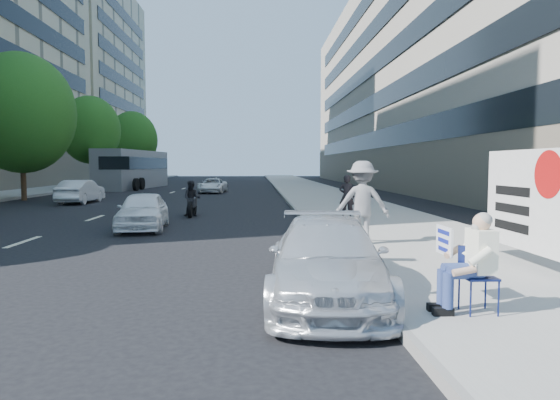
{
  "coord_description": "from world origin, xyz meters",
  "views": [
    {
      "loc": [
        -0.29,
        -11.55,
        2.07
      ],
      "look_at": [
        0.33,
        0.89,
        1.18
      ],
      "focal_mm": 32.0,
      "sensor_mm": 36.0,
      "label": 1
    }
  ],
  "objects": [
    {
      "name": "near_building",
      "position": [
        17.0,
        32.0,
        10.0
      ],
      "size": [
        14.0,
        70.0,
        20.0
      ],
      "primitive_type": "cube",
      "color": "gray",
      "rests_on": "ground"
    },
    {
      "name": "parked_sedan",
      "position": [
        0.8,
        -4.08,
        0.61
      ],
      "size": [
        2.11,
        4.38,
        1.23
      ],
      "primitive_type": "imported",
      "rotation": [
        0.0,
        0.0,
        -0.09
      ],
      "color": "silver",
      "rests_on": "ground"
    },
    {
      "name": "near_sidewalk",
      "position": [
        4.0,
        20.0,
        0.07
      ],
      "size": [
        5.0,
        120.0,
        0.15
      ],
      "primitive_type": "cube",
      "color": "gray",
      "rests_on": "ground"
    },
    {
      "name": "white_sedan_far",
      "position": [
        -3.41,
        25.21,
        0.53
      ],
      "size": [
        2.07,
        3.95,
        1.06
      ],
      "primitive_type": "imported",
      "rotation": [
        0.0,
        0.0,
        -0.08
      ],
      "color": "white",
      "rests_on": "ground"
    },
    {
      "name": "tree_far_c",
      "position": [
        -13.7,
        18.0,
        5.02
      ],
      "size": [
        6.0,
        6.0,
        8.47
      ],
      "color": "#382616",
      "rests_on": "ground"
    },
    {
      "name": "tree_far_e",
      "position": [
        -13.7,
        44.0,
        4.78
      ],
      "size": [
        5.4,
        5.4,
        7.89
      ],
      "color": "#382616",
      "rests_on": "ground"
    },
    {
      "name": "ground",
      "position": [
        0.0,
        0.0,
        0.0
      ],
      "size": [
        160.0,
        160.0,
        0.0
      ],
      "primitive_type": "plane",
      "color": "black",
      "rests_on": "ground"
    },
    {
      "name": "jogger",
      "position": [
        2.3,
        0.38,
        1.15
      ],
      "size": [
        1.39,
        0.92,
        2.01
      ],
      "primitive_type": "imported",
      "rotation": [
        0.0,
        0.0,
        3.0
      ],
      "color": "slate",
      "rests_on": "near_sidewalk"
    },
    {
      "name": "seated_protester",
      "position": [
        2.48,
        -5.31,
        0.87
      ],
      "size": [
        0.83,
        1.12,
        1.31
      ],
      "color": "navy",
      "rests_on": "near_sidewalk"
    },
    {
      "name": "tree_far_d",
      "position": [
        -13.7,
        30.0,
        4.89
      ],
      "size": [
        4.8,
        4.8,
        7.65
      ],
      "color": "#382616",
      "rests_on": "ground"
    },
    {
      "name": "white_sedan_mid",
      "position": [
        -9.68,
        15.72,
        0.63
      ],
      "size": [
        1.49,
        3.85,
        1.25
      ],
      "primitive_type": "imported",
      "rotation": [
        0.0,
        0.0,
        3.1
      ],
      "color": "silver",
      "rests_on": "ground"
    },
    {
      "name": "pedestrian_woman",
      "position": [
        3.01,
        6.25,
        0.93
      ],
      "size": [
        0.67,
        0.56,
        1.56
      ],
      "primitive_type": "imported",
      "rotation": [
        0.0,
        0.0,
        2.74
      ],
      "color": "black",
      "rests_on": "near_sidewalk"
    },
    {
      "name": "white_sedan_near",
      "position": [
        -3.88,
        4.47,
        0.61
      ],
      "size": [
        1.76,
        3.68,
        1.21
      ],
      "primitive_type": "imported",
      "rotation": [
        0.0,
        0.0,
        0.09
      ],
      "color": "white",
      "rests_on": "ground"
    },
    {
      "name": "motorcycle",
      "position": [
        -2.83,
        8.54,
        0.64
      ],
      "size": [
        0.69,
        2.04,
        1.42
      ],
      "rotation": [
        0.0,
        0.0,
        -0.0
      ],
      "color": "black",
      "rests_on": "ground"
    },
    {
      "name": "bus",
      "position": [
        -10.98,
        32.87,
        1.64
      ],
      "size": [
        3.93,
        12.29,
        3.3
      ],
      "rotation": [
        0.0,
        0.0,
        -0.12
      ],
      "color": "slate",
      "rests_on": "ground"
    },
    {
      "name": "far_bldg_north",
      "position": [
        -30.0,
        62.0,
        14.0
      ],
      "size": [
        22.0,
        28.0,
        28.0
      ],
      "primitive_type": "cube",
      "color": "beige",
      "rests_on": "ground"
    },
    {
      "name": "protest_banner",
      "position": [
        4.78,
        -2.51,
        1.4
      ],
      "size": [
        0.08,
        3.06,
        2.2
      ],
      "color": "#4C4C4C",
      "rests_on": "near_sidewalk"
    }
  ]
}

